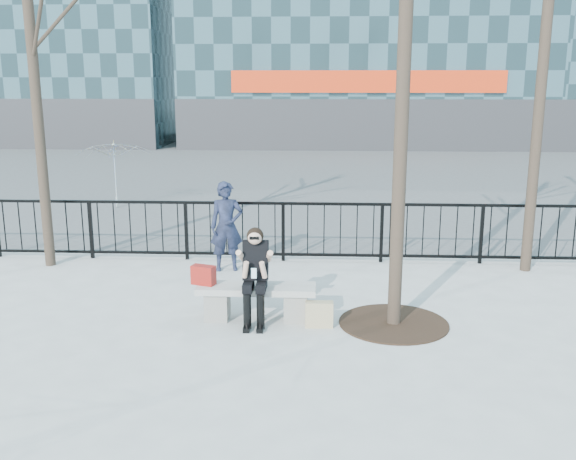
{
  "coord_description": "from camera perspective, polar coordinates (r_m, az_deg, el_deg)",
  "views": [
    {
      "loc": [
        0.87,
        -8.45,
        3.27
      ],
      "look_at": [
        0.4,
        0.8,
        1.1
      ],
      "focal_mm": 40.0,
      "sensor_mm": 36.0,
      "label": 1
    }
  ],
  "objects": [
    {
      "name": "handbag",
      "position": [
        9.01,
        -7.52,
        -3.99
      ],
      "size": [
        0.36,
        0.25,
        0.27
      ],
      "primitive_type": "cube",
      "rotation": [
        0.0,
        0.0,
        -0.33
      ],
      "color": "maroon",
      "rests_on": "bench_main"
    },
    {
      "name": "ground",
      "position": [
        9.1,
        -2.8,
        -7.89
      ],
      "size": [
        120.0,
        120.0,
        0.0
      ],
      "primitive_type": "plane",
      "color": "#979792",
      "rests_on": "ground"
    },
    {
      "name": "shopping_bag",
      "position": [
        8.76,
        2.79,
        -7.5
      ],
      "size": [
        0.38,
        0.15,
        0.36
      ],
      "primitive_type": "cube",
      "rotation": [
        0.0,
        0.0,
        0.04
      ],
      "color": "#C0B588",
      "rests_on": "ground"
    },
    {
      "name": "street_surface",
      "position": [
        23.69,
        0.77,
        5.27
      ],
      "size": [
        60.0,
        23.0,
        0.01
      ],
      "primitive_type": "cube",
      "color": "#474747",
      "rests_on": "ground"
    },
    {
      "name": "tree_grate",
      "position": [
        9.02,
        9.37,
        -8.17
      ],
      "size": [
        1.5,
        1.5,
        0.02
      ],
      "primitive_type": "cylinder",
      "color": "black",
      "rests_on": "ground"
    },
    {
      "name": "vendor_umbrella",
      "position": [
        17.23,
        -15.1,
        4.78
      ],
      "size": [
        2.4,
        2.43,
        1.77
      ],
      "primitive_type": "imported",
      "rotation": [
        0.0,
        0.0,
        0.29
      ],
      "color": "gold",
      "rests_on": "ground"
    },
    {
      "name": "railing",
      "position": [
        11.8,
        -1.4,
        -0.13
      ],
      "size": [
        14.0,
        0.06,
        1.1
      ],
      "color": "black",
      "rests_on": "ground"
    },
    {
      "name": "seated_woman",
      "position": [
        8.73,
        -2.95,
        -4.16
      ],
      "size": [
        0.5,
        0.64,
        1.34
      ],
      "color": "black",
      "rests_on": "ground"
    },
    {
      "name": "standing_man",
      "position": [
        11.2,
        -5.48,
        0.32
      ],
      "size": [
        0.64,
        0.49,
        1.57
      ],
      "primitive_type": "imported",
      "rotation": [
        0.0,
        0.0,
        0.21
      ],
      "color": "black",
      "rests_on": "ground"
    },
    {
      "name": "bench_main",
      "position": [
        8.99,
        -2.82,
        -6.1
      ],
      "size": [
        1.65,
        0.46,
        0.49
      ],
      "color": "slate",
      "rests_on": "ground"
    }
  ]
}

